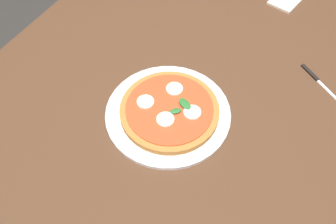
# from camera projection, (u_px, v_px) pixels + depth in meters

# --- Properties ---
(ground_plane) EXTENTS (6.00, 6.00, 0.00)m
(ground_plane) POSITION_uv_depth(u_px,v_px,m) (172.00, 184.00, 1.60)
(ground_plane) COLOR #2D2B28
(dining_table) EXTENTS (1.33, 1.11, 0.74)m
(dining_table) POSITION_uv_depth(u_px,v_px,m) (174.00, 100.00, 1.07)
(dining_table) COLOR #4C301E
(dining_table) RESTS_ON ground_plane
(serving_tray) EXTENTS (0.34, 0.34, 0.01)m
(serving_tray) POSITION_uv_depth(u_px,v_px,m) (168.00, 113.00, 0.92)
(serving_tray) COLOR silver
(serving_tray) RESTS_ON dining_table
(pizza) EXTENTS (0.27, 0.27, 0.03)m
(pizza) POSITION_uv_depth(u_px,v_px,m) (170.00, 110.00, 0.91)
(pizza) COLOR #B27033
(pizza) RESTS_ON serving_tray
(knife) EXTENTS (0.12, 0.16, 0.01)m
(knife) POSITION_uv_depth(u_px,v_px,m) (317.00, 80.00, 1.00)
(knife) COLOR black
(knife) RESTS_ON dining_table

